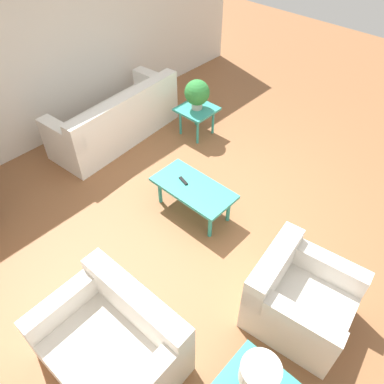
# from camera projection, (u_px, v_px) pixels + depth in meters

# --- Properties ---
(ground_plane) EXTENTS (14.00, 14.00, 0.00)m
(ground_plane) POSITION_uv_depth(u_px,v_px,m) (222.00, 211.00, 4.89)
(ground_plane) COLOR #8E5B38
(wall_right) EXTENTS (0.12, 7.20, 2.70)m
(wall_right) POSITION_uv_depth(u_px,v_px,m) (64.00, 43.00, 5.44)
(wall_right) COLOR silver
(wall_right) RESTS_ON ground_plane
(sofa) EXTENTS (0.97, 2.16, 0.84)m
(sofa) POSITION_uv_depth(u_px,v_px,m) (117.00, 121.00, 5.83)
(sofa) COLOR white
(sofa) RESTS_ON ground_plane
(armchair) EXTENTS (1.01, 0.97, 0.79)m
(armchair) POSITION_uv_depth(u_px,v_px,m) (298.00, 299.00, 3.62)
(armchair) COLOR silver
(armchair) RESTS_ON ground_plane
(loveseat) EXTENTS (1.22, 0.93, 0.79)m
(loveseat) POSITION_uv_depth(u_px,v_px,m) (114.00, 344.00, 3.31)
(loveseat) COLOR silver
(loveseat) RESTS_ON ground_plane
(coffee_table) EXTENTS (1.05, 0.53, 0.42)m
(coffee_table) POSITION_uv_depth(u_px,v_px,m) (193.00, 190.00, 4.63)
(coffee_table) COLOR teal
(coffee_table) RESTS_ON ground_plane
(side_table_plant) EXTENTS (0.55, 0.55, 0.47)m
(side_table_plant) POSITION_uv_depth(u_px,v_px,m) (197.00, 112.00, 5.86)
(side_table_plant) COLOR teal
(side_table_plant) RESTS_ON ground_plane
(potted_plant) EXTENTS (0.38, 0.38, 0.47)m
(potted_plant) POSITION_uv_depth(u_px,v_px,m) (197.00, 93.00, 5.63)
(potted_plant) COLOR #B2ADA3
(potted_plant) RESTS_ON side_table_plant
(table_lamp) EXTENTS (0.30, 0.30, 0.39)m
(table_lamp) POSITION_uv_depth(u_px,v_px,m) (259.00, 375.00, 2.71)
(table_lamp) COLOR #333333
(table_lamp) RESTS_ON side_table_lamp
(remote_control) EXTENTS (0.16, 0.08, 0.02)m
(remote_control) POSITION_uv_depth(u_px,v_px,m) (183.00, 181.00, 4.66)
(remote_control) COLOR black
(remote_control) RESTS_ON coffee_table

